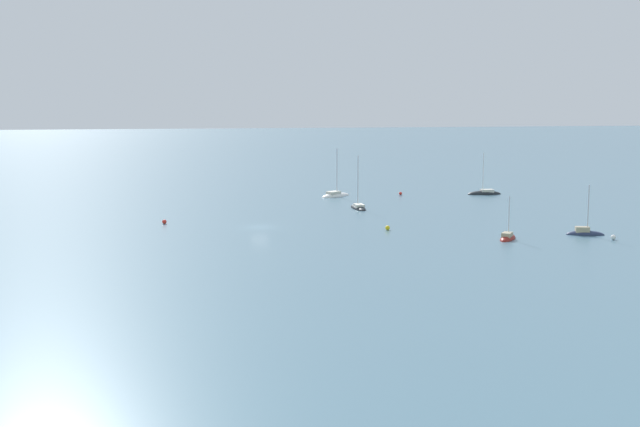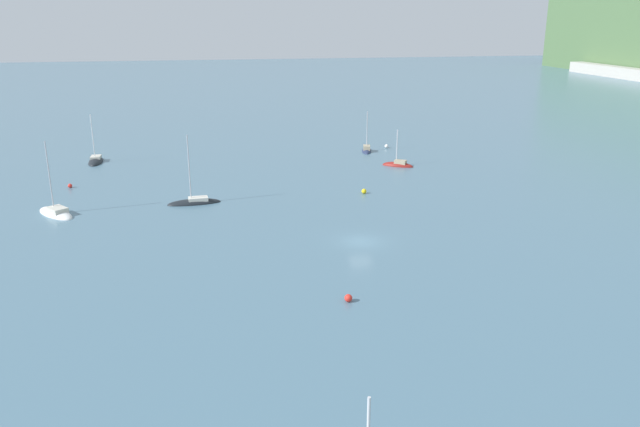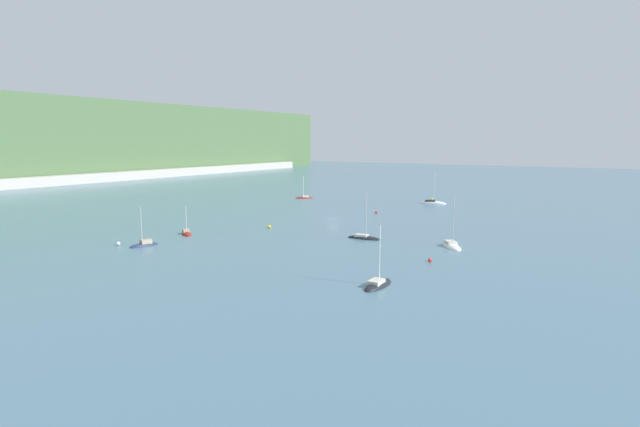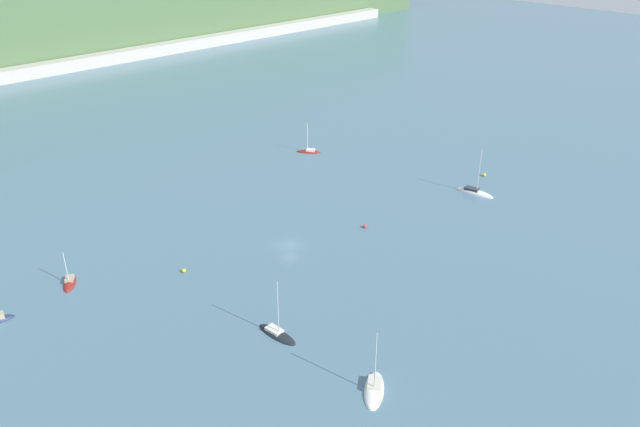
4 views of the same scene
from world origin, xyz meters
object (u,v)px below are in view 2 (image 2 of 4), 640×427
sailboat_5 (367,151)px  mooring_buoy_1 (364,191)px  mooring_buoy_0 (348,298)px  sailboat_0 (398,165)px  mooring_buoy_2 (70,186)px  sailboat_2 (96,162)px  sailboat_6 (194,203)px  sailboat_1 (56,214)px  mooring_buoy_4 (386,146)px

sailboat_5 → mooring_buoy_1: 28.46m
mooring_buoy_0 → sailboat_0: bearing=157.1°
sailboat_0 → mooring_buoy_2: size_ratio=10.90×
mooring_buoy_1 → sailboat_5: bearing=163.9°
sailboat_2 → sailboat_6: 32.48m
mooring_buoy_2 → sailboat_6: bearing=56.7°
mooring_buoy_0 → sailboat_5: bearing=163.2°
sailboat_6 → sailboat_1: bearing=0.9°
mooring_buoy_0 → mooring_buoy_4: bearing=160.0°
mooring_buoy_0 → mooring_buoy_1: same height
sailboat_2 → mooring_buoy_2: size_ratio=14.54×
sailboat_2 → mooring_buoy_4: 52.01m
sailboat_0 → sailboat_2: bearing=19.0°
sailboat_2 → sailboat_5: sailboat_2 is taller
sailboat_6 → mooring_buoy_2: size_ratio=16.01×
mooring_buoy_0 → mooring_buoy_4: mooring_buoy_4 is taller
sailboat_2 → sailboat_5: 47.52m
sailboat_2 → sailboat_1: bearing=-1.4°
sailboat_6 → mooring_buoy_4: 46.48m
sailboat_1 → mooring_buoy_2: size_ratio=16.27×
sailboat_0 → mooring_buoy_0: 52.33m
mooring_buoy_1 → mooring_buoy_4: mooring_buoy_4 is taller
sailboat_0 → sailboat_2: 51.16m
mooring_buoy_2 → sailboat_1: bearing=2.2°
sailboat_0 → mooring_buoy_1: sailboat_0 is taller
sailboat_6 → mooring_buoy_2: sailboat_6 is taller
sailboat_2 → mooring_buoy_0: sailboat_2 is taller
mooring_buoy_4 → sailboat_6: bearing=-50.2°
sailboat_2 → mooring_buoy_1: 48.44m
sailboat_5 → mooring_buoy_0: (60.48, -18.31, 0.20)m
sailboat_0 → sailboat_5: size_ratio=0.85×
sailboat_6 → mooring_buoy_0: sailboat_6 is taller
sailboat_1 → sailboat_5: bearing=-96.1°
sailboat_6 → mooring_buoy_2: (-11.54, -17.59, 0.21)m
sailboat_5 → mooring_buoy_4: bearing=-49.8°
sailboat_6 → sailboat_0: bearing=-159.2°
sailboat_1 → sailboat_6: (-1.43, 17.09, -0.01)m
sailboat_1 → sailboat_6: size_ratio=1.02×
sailboat_5 → mooring_buoy_4: (-2.17, 4.47, 0.21)m
sailboat_0 → mooring_buoy_2: sailboat_0 is taller
sailboat_2 → mooring_buoy_2: bearing=-4.4°
sailboat_1 → mooring_buoy_2: bearing=-34.9°
sailboat_6 → mooring_buoy_0: (32.91, 12.94, 0.25)m
sailboat_5 → mooring_buoy_2: size_ratio=12.87×
mooring_buoy_2 → sailboat_0: bearing=94.2°
mooring_buoy_4 → sailboat_2: bearing=-88.2°
sailboat_0 → sailboat_2: (-12.81, -49.54, -0.01)m
mooring_buoy_0 → mooring_buoy_2: bearing=-145.5°
sailboat_0 → sailboat_6: sailboat_6 is taller
sailboat_5 → mooring_buoy_0: 63.19m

